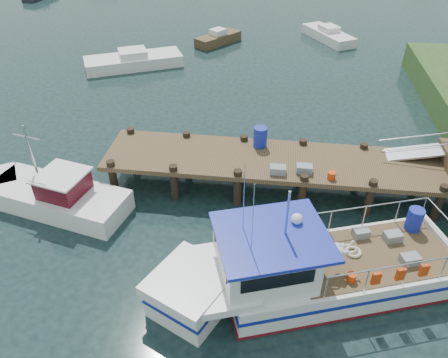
# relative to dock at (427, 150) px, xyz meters

# --- Properties ---
(ground_plane) EXTENTS (160.00, 160.00, 0.00)m
(ground_plane) POSITION_rel_dock_xyz_m (-6.51, -0.01, -2.24)
(ground_plane) COLOR black
(dock) EXTENTS (16.60, 3.00, 4.78)m
(dock) POSITION_rel_dock_xyz_m (0.00, 0.00, 0.00)
(dock) COLOR #4F3C25
(dock) RESTS_ON ground
(lobster_boat) EXTENTS (9.77, 5.52, 4.80)m
(lobster_boat) POSITION_rel_dock_xyz_m (-4.61, -5.37, -1.37)
(lobster_boat) COLOR silver
(lobster_boat) RESTS_ON ground
(work_boat) EXTENTS (6.74, 3.26, 3.53)m
(work_boat) POSITION_rel_dock_xyz_m (-14.19, -2.36, -1.68)
(work_boat) COLOR silver
(work_boat) RESTS_ON ground
(moored_rowboat) EXTENTS (3.30, 3.73, 1.09)m
(moored_rowboat) POSITION_rel_dock_xyz_m (-10.41, 17.53, -1.84)
(moored_rowboat) COLOR #4F3C25
(moored_rowboat) RESTS_ON ground
(moored_a) EXTENTS (6.58, 4.65, 1.16)m
(moored_a) POSITION_rel_dock_xyz_m (-15.33, 12.22, -1.81)
(moored_a) COLOR silver
(moored_a) RESTS_ON ground
(moored_b) EXTENTS (3.94, 5.01, 1.07)m
(moored_b) POSITION_rel_dock_xyz_m (-2.17, 19.46, -1.84)
(moored_b) COLOR silver
(moored_b) RESTS_ON ground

